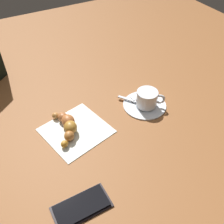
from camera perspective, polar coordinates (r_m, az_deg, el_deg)
ground_plane at (r=0.81m, az=0.09°, el=-0.70°), size 1.80×1.80×0.00m
saucer at (r=0.85m, az=7.18°, el=1.65°), size 0.14×0.14×0.01m
espresso_cup at (r=0.83m, az=7.79°, el=3.01°), size 0.08×0.07×0.05m
teaspoon at (r=0.84m, az=6.68°, el=1.96°), size 0.09×0.11×0.01m
sugar_packet at (r=0.87m, az=6.22°, el=3.51°), size 0.07×0.02×0.01m
napkin at (r=0.77m, az=-7.92°, el=-4.00°), size 0.21×0.20×0.00m
croissant at (r=0.76m, az=-9.75°, el=-2.86°), size 0.07×0.15×0.04m
cell_phone at (r=0.63m, az=-6.72°, el=-19.94°), size 0.13×0.07×0.01m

